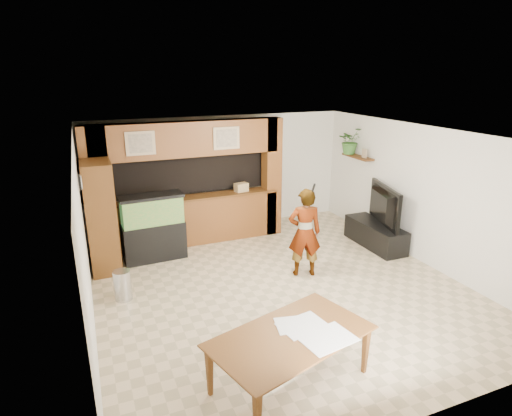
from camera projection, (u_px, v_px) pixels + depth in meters
name	position (u px, v px, depth m)	size (l,w,h in m)	color
floor	(279.00, 286.00, 7.39)	(6.50, 6.50, 0.00)	#C8AF8B
ceiling	(282.00, 135.00, 6.59)	(6.50, 6.50, 0.00)	white
wall_back	(220.00, 173.00, 9.85)	(6.00, 6.00, 0.00)	silver
wall_left	(84.00, 241.00, 5.91)	(6.50, 6.50, 0.00)	silver
wall_right	(424.00, 196.00, 8.07)	(6.50, 6.50, 0.00)	silver
partition	(185.00, 182.00, 8.96)	(4.20, 0.99, 2.60)	brown
wall_clock	(80.00, 182.00, 6.61)	(0.05, 0.25, 0.25)	black
wall_shelf	(358.00, 157.00, 9.61)	(0.25, 0.90, 0.04)	brown
pantry_cabinet	(101.00, 217.00, 7.73)	(0.51, 0.84, 2.04)	brown
trash_can	(123.00, 285.00, 6.89)	(0.28, 0.28, 0.51)	#B2B2B7
aquarium	(153.00, 228.00, 8.27)	(1.18, 0.44, 1.31)	black
tv_stand	(375.00, 235.00, 9.02)	(0.55, 1.49, 0.50)	black
television	(378.00, 205.00, 8.82)	(1.41, 0.18, 0.81)	black
photo_frame	(364.00, 153.00, 9.37)	(0.03, 0.14, 0.19)	tan
potted_plant	(350.00, 141.00, 9.76)	(0.55, 0.47, 0.61)	#376B2A
person	(305.00, 233.00, 7.58)	(0.59, 0.39, 1.62)	#987553
microphone	(314.00, 188.00, 7.19)	(0.04, 0.04, 0.16)	black
dining_table	(293.00, 361.00, 4.97)	(1.88, 1.05, 0.66)	brown
newspaper_a	(303.00, 325.00, 5.08)	(0.55, 0.40, 0.01)	silver
newspaper_b	(327.00, 338.00, 4.83)	(0.60, 0.44, 0.01)	silver
newspaper_c	(297.00, 324.00, 5.10)	(0.50, 0.36, 0.01)	silver
counter_box	(241.00, 187.00, 9.28)	(0.28, 0.18, 0.18)	tan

